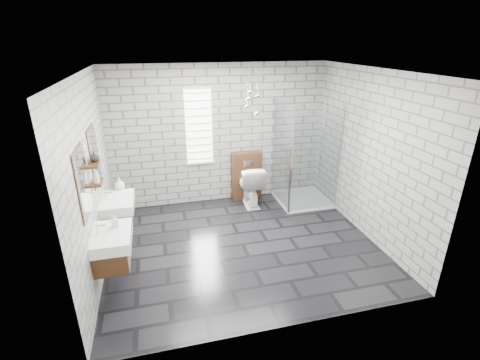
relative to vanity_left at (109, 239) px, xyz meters
name	(u,v)px	position (x,y,z in m)	size (l,w,h in m)	color
floor	(243,245)	(1.91, 0.61, -0.77)	(4.20, 3.60, 0.02)	black
ceiling	(243,70)	(1.91, 0.61, 1.95)	(4.20, 3.60, 0.02)	white
wall_back	(220,135)	(1.91, 2.42, 0.59)	(4.20, 0.02, 2.70)	gray
wall_front	(288,226)	(1.91, -1.20, 0.59)	(4.20, 0.02, 2.70)	gray
wall_left	(91,180)	(-0.20, 0.61, 0.59)	(0.02, 3.60, 2.70)	gray
wall_right	(369,155)	(4.02, 0.61, 0.59)	(0.02, 3.60, 2.70)	gray
vanity_left	(109,239)	(0.00, 0.00, 0.00)	(0.47, 0.70, 1.57)	#492A16
vanity_right	(115,204)	(0.00, 1.02, 0.00)	(0.47, 0.70, 1.57)	#492A16
shelf_lower	(97,182)	(-0.12, 0.56, 0.56)	(0.14, 0.30, 0.03)	#492A16
shelf_upper	(94,164)	(-0.12, 0.56, 0.82)	(0.14, 0.30, 0.03)	#492A16
window	(199,127)	(1.51, 2.39, 0.79)	(0.56, 0.05, 1.48)	white
cistern_panel	(247,176)	(2.43, 2.31, -0.26)	(0.60, 0.20, 1.00)	#492A16
flush_plate	(248,163)	(2.43, 2.20, 0.04)	(0.18, 0.01, 0.12)	silver
shower_enclosure	(301,180)	(3.41, 1.79, -0.25)	(1.00, 1.00, 2.03)	white
pendant_cluster	(252,100)	(2.43, 1.98, 1.31)	(0.29, 0.21, 0.90)	silver
toilet	(250,184)	(2.43, 2.05, -0.35)	(0.46, 0.80, 0.82)	white
soap_bottle_a	(115,221)	(0.08, 0.13, 0.18)	(0.07, 0.08, 0.16)	#B2B2B2
soap_bottle_b	(119,184)	(0.06, 1.38, 0.19)	(0.15, 0.15, 0.19)	#B2B2B2
soap_bottle_c	(96,176)	(-0.11, 0.49, 0.68)	(0.08, 0.08, 0.21)	#B2B2B2
vase	(94,157)	(-0.11, 0.62, 0.90)	(0.12, 0.12, 0.13)	#B2B2B2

